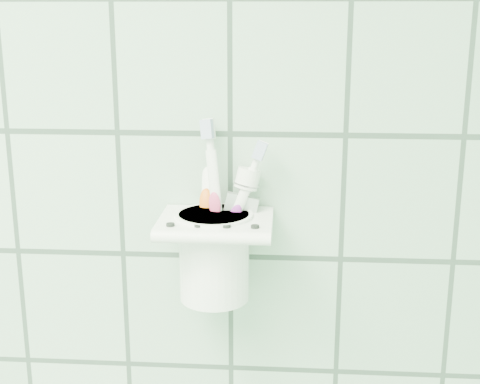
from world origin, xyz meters
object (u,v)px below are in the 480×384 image
object	(u,v)px
toothbrush_orange	(207,212)
toothpaste_tube	(221,220)
cup	(214,253)
toothbrush_pink	(224,208)
holder_bracket	(216,225)
toothbrush_blue	(202,206)

from	to	relation	value
toothbrush_orange	toothpaste_tube	world-z (taller)	toothbrush_orange
cup	toothbrush_pink	distance (m)	0.05
holder_bracket	toothbrush_orange	bearing A→B (deg)	136.96
toothbrush_orange	holder_bracket	bearing A→B (deg)	-34.04
toothbrush_blue	toothpaste_tube	xyz separation A→B (m)	(0.02, 0.02, -0.02)
cup	toothpaste_tube	distance (m)	0.04
holder_bracket	toothpaste_tube	xyz separation A→B (m)	(0.00, 0.01, 0.00)
toothbrush_pink	toothbrush_blue	size ratio (longest dim) A/B	0.98
toothbrush_orange	toothpaste_tube	distance (m)	0.02
toothbrush_pink	toothpaste_tube	bearing A→B (deg)	125.97
cup	toothpaste_tube	world-z (taller)	toothpaste_tube
toothbrush_blue	toothbrush_orange	xyz separation A→B (m)	(0.00, 0.02, -0.01)
holder_bracket	toothbrush_blue	distance (m)	0.03
holder_bracket	toothpaste_tube	size ratio (longest dim) A/B	0.83
toothpaste_tube	holder_bracket	bearing A→B (deg)	-108.13
cup	toothbrush_blue	world-z (taller)	toothbrush_blue
toothbrush_blue	cup	bearing A→B (deg)	53.84
toothbrush_pink	toothbrush_blue	world-z (taller)	toothbrush_blue
cup	toothbrush_blue	bearing A→B (deg)	-132.09
holder_bracket	toothpaste_tube	world-z (taller)	toothpaste_tube
holder_bracket	cup	world-z (taller)	same
toothbrush_blue	toothbrush_orange	size ratio (longest dim) A/B	1.12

